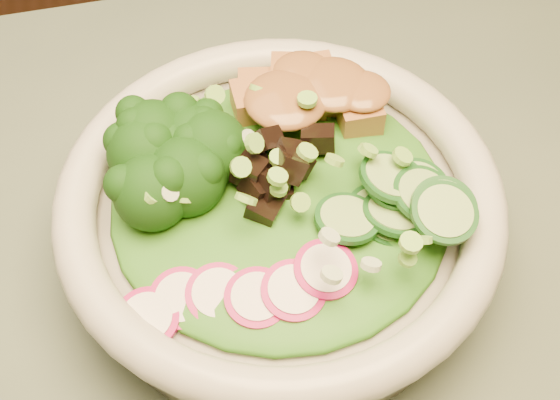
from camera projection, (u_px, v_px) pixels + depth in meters
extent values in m
cube|color=#525F4E|center=(284.00, 387.00, 0.51)|extent=(1.20, 0.80, 0.03)
cylinder|color=beige|center=(280.00, 231.00, 0.53)|extent=(0.26, 0.26, 0.06)
torus|color=beige|center=(280.00, 198.00, 0.50)|extent=(0.29, 0.29, 0.03)
ellipsoid|color=#2C6C16|center=(280.00, 199.00, 0.50)|extent=(0.22, 0.22, 0.03)
ellipsoid|color=brown|center=(308.00, 96.00, 0.52)|extent=(0.08, 0.06, 0.02)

